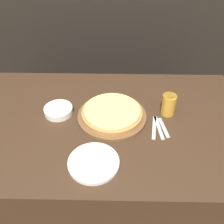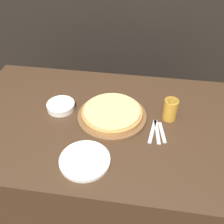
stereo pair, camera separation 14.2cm
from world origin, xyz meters
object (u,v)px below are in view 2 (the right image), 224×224
Objects in this scene: spoon at (162,132)px; dinner_knife at (157,132)px; pizza_on_board at (112,114)px; beer_glass at (170,109)px; side_bowl at (61,106)px; fork at (152,131)px; dinner_plate at (85,160)px.

dinner_knife is at bearing 180.00° from spoon.
beer_glass is at bearing 7.87° from pizza_on_board.
side_bowl is at bearing 169.00° from spoon.
fork is at bearing -19.16° from pizza_on_board.
beer_glass is 0.61m from side_bowl.
dinner_plate reaches higher than fork.
fork and dinner_knife have the same top height.
dinner_knife is at bearing -17.36° from pizza_on_board.
pizza_on_board is at bearing -172.13° from beer_glass.
pizza_on_board reaches higher than fork.
fork is 1.00× the size of dinner_knife.
beer_glass is at bearing 54.72° from fork.
beer_glass is 0.69× the size of fork.
spoon is (0.27, -0.08, -0.02)m from pizza_on_board.
spoon is (0.58, -0.11, -0.02)m from side_bowl.
dinner_knife is (0.25, -0.08, -0.02)m from pizza_on_board.
side_bowl is 0.90× the size of dinner_knife.
pizza_on_board is at bearing 164.14° from spoon.
spoon is at bearing -15.86° from pizza_on_board.
beer_glass is 0.15m from dinner_knife.
side_bowl is 0.54m from fork.
fork is 1.18× the size of spoon.
dinner_plate is 0.42m from side_bowl.
beer_glass is (0.31, 0.04, 0.04)m from pizza_on_board.
pizza_on_board is 3.10× the size of beer_glass.
side_bowl is at bearing 122.01° from dinner_plate.
pizza_on_board is 0.30m from side_bowl.
pizza_on_board is 0.26m from dinner_knife.
dinner_knife is at bearing 36.80° from dinner_plate.
beer_glass is at bearing 73.64° from spoon.
spoon is (0.35, 0.24, -0.01)m from dinner_plate.
beer_glass is 0.16m from fork.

